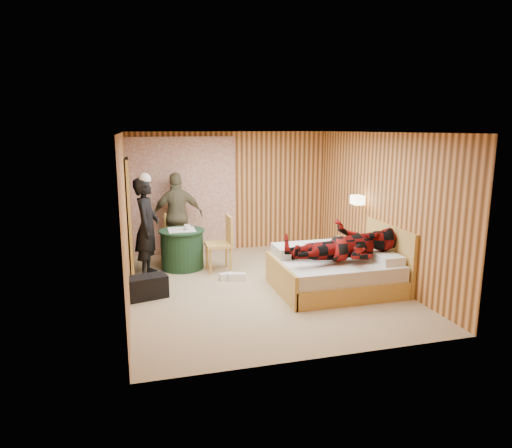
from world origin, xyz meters
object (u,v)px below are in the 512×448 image
object	(u,v)px
chair_near	(223,239)
man_at_table	(178,216)
bed	(336,271)
man_on_bed	(345,236)
duffel_bag	(147,287)
wall_lamp	(358,200)
chair_far	(177,232)
nightstand	(353,254)
round_table	(182,249)
woman_standing	(147,227)

from	to	relation	value
chair_near	man_at_table	distance (m)	1.28
bed	man_on_bed	xyz separation A→B (m)	(0.02, -0.23, 0.64)
duffel_bag	man_at_table	world-z (taller)	man_at_table
bed	chair_near	xyz separation A→B (m)	(-1.57, 1.45, 0.30)
wall_lamp	man_on_bed	distance (m)	1.40
chair_near	duffel_bag	xyz separation A→B (m)	(-1.41, -1.07, -0.42)
chair_near	duffel_bag	size ratio (longest dim) A/B	1.66
chair_far	bed	bearing A→B (deg)	-69.43
nightstand	chair_near	bearing A→B (deg)	166.02
round_table	chair_far	bearing A→B (deg)	92.78
round_table	woman_standing	bearing A→B (deg)	-158.20
man_on_bed	nightstand	bearing A→B (deg)	56.28
nightstand	chair_near	size ratio (longest dim) A/B	0.60
chair_near	man_on_bed	size ratio (longest dim) A/B	0.58
chair_near	duffel_bag	distance (m)	1.82
nightstand	chair_far	bearing A→B (deg)	152.87
round_table	chair_far	world-z (taller)	chair_far
duffel_bag	man_on_bed	xyz separation A→B (m)	(3.00, -0.60, 0.76)
nightstand	chair_far	size ratio (longest dim) A/B	0.66
duffel_bag	man_on_bed	distance (m)	3.15
chair_near	duffel_bag	world-z (taller)	chair_near
round_table	woman_standing	distance (m)	0.84
nightstand	chair_far	distance (m)	3.45
man_at_table	wall_lamp	bearing A→B (deg)	148.36
nightstand	chair_near	world-z (taller)	chair_near
chair_near	man_on_bed	xyz separation A→B (m)	(1.59, -1.67, 0.35)
bed	woman_standing	distance (m)	3.33
chair_far	chair_near	bearing A→B (deg)	-76.13
duffel_bag	chair_near	bearing A→B (deg)	23.12
nightstand	woman_standing	distance (m)	3.76
man_on_bed	chair_near	bearing A→B (deg)	133.58
duffel_bag	chair_far	bearing A→B (deg)	58.02
man_at_table	man_on_bed	xyz separation A→B (m)	(2.30, -2.70, 0.07)
man_at_table	woman_standing	bearing A→B (deg)	52.45
round_table	chair_far	size ratio (longest dim) A/B	0.90
nightstand	duffel_bag	xyz separation A→B (m)	(-3.73, -0.49, -0.13)
duffel_bag	man_at_table	size ratio (longest dim) A/B	0.36
chair_far	woman_standing	size ratio (longest dim) A/B	0.53
bed	chair_near	size ratio (longest dim) A/B	1.90
wall_lamp	round_table	size ratio (longest dim) A/B	0.31
round_table	woman_standing	xyz separation A→B (m)	(-0.63, -0.25, 0.50)
wall_lamp	man_on_bed	world-z (taller)	man_on_bed
round_table	man_on_bed	distance (m)	3.10
wall_lamp	man_at_table	size ratio (longest dim) A/B	0.15
man_on_bed	duffel_bag	bearing A→B (deg)	168.60
bed	man_at_table	distance (m)	3.41
bed	woman_standing	bearing A→B (deg)	152.23
bed	woman_standing	size ratio (longest dim) A/B	1.11
round_table	chair_near	xyz separation A→B (m)	(0.71, -0.33, 0.22)
round_table	chair_far	distance (m)	0.68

